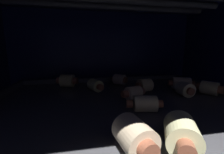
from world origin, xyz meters
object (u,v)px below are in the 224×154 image
at_px(pig_in_blanket_mid_1, 181,133).
at_px(pig_in_blanket_mid_10, 145,104).
at_px(oven_rack_mid, 122,107).
at_px(pig_in_blanket_mid_9, 95,85).
at_px(baking_tray_mid, 122,103).
at_px(pig_in_blanket_mid_7, 120,79).
at_px(pig_in_blanket_mid_6, 134,136).
at_px(pig_in_blanket_mid_11, 181,83).
at_px(pig_in_blanket_mid_8, 145,85).
at_px(pig_in_blanket_mid_2, 210,88).
at_px(pig_in_blanket_mid_3, 67,81).
at_px(pig_in_blanket_mid_4, 185,89).
at_px(pig_in_blanket_mid_0, 133,93).

xyz_separation_m(pig_in_blanket_mid_1, pig_in_blanket_mid_10, (0.00, 0.09, -0.00)).
relative_size(oven_rack_mid, pig_in_blanket_mid_9, 9.37).
bearing_deg(baking_tray_mid, pig_in_blanket_mid_7, 78.26).
relative_size(pig_in_blanket_mid_6, pig_in_blanket_mid_11, 0.93).
xyz_separation_m(pig_in_blanket_mid_10, pig_in_blanket_mid_11, (0.14, 0.11, 0.00)).
xyz_separation_m(pig_in_blanket_mid_7, pig_in_blanket_mid_9, (-0.07, -0.05, -0.00)).
distance_m(oven_rack_mid, pig_in_blanket_mid_6, 0.14).
bearing_deg(pig_in_blanket_mid_8, pig_in_blanket_mid_11, 2.01).
xyz_separation_m(pig_in_blanket_mid_2, pig_in_blanket_mid_11, (-0.03, 0.05, 0.00)).
bearing_deg(pig_in_blanket_mid_11, pig_in_blanket_mid_1, -125.12).
xyz_separation_m(pig_in_blanket_mid_7, pig_in_blanket_mid_10, (-0.00, -0.19, -0.00)).
height_order(baking_tray_mid, pig_in_blanket_mid_6, pig_in_blanket_mid_6).
relative_size(oven_rack_mid, pig_in_blanket_mid_10, 9.64).
distance_m(pig_in_blanket_mid_3, pig_in_blanket_mid_7, 0.14).
bearing_deg(pig_in_blanket_mid_1, pig_in_blanket_mid_7, 88.98).
xyz_separation_m(pig_in_blanket_mid_1, pig_in_blanket_mid_3, (-0.14, 0.28, 0.00)).
height_order(pig_in_blanket_mid_4, pig_in_blanket_mid_11, same).
xyz_separation_m(baking_tray_mid, pig_in_blanket_mid_0, (0.03, 0.01, 0.02)).
bearing_deg(pig_in_blanket_mid_0, pig_in_blanket_mid_1, -90.73).
height_order(pig_in_blanket_mid_3, pig_in_blanket_mid_10, pig_in_blanket_mid_3).
relative_size(pig_in_blanket_mid_1, pig_in_blanket_mid_7, 1.45).
bearing_deg(pig_in_blanket_mid_10, pig_in_blanket_mid_9, 116.74).
relative_size(pig_in_blanket_mid_3, pig_in_blanket_mid_10, 1.02).
distance_m(pig_in_blanket_mid_2, pig_in_blanket_mid_9, 0.26).
distance_m(pig_in_blanket_mid_8, pig_in_blanket_mid_11, 0.10).
distance_m(oven_rack_mid, pig_in_blanket_mid_9, 0.10).
xyz_separation_m(pig_in_blanket_mid_6, pig_in_blanket_mid_9, (-0.02, 0.23, -0.00)).
bearing_deg(baking_tray_mid, pig_in_blanket_mid_6, -99.88).
distance_m(pig_in_blanket_mid_2, pig_in_blanket_mid_11, 0.06).
xyz_separation_m(oven_rack_mid, pig_in_blanket_mid_11, (0.17, 0.06, 0.03)).
bearing_deg(pig_in_blanket_mid_3, pig_in_blanket_mid_2, -22.50).
distance_m(pig_in_blanket_mid_4, pig_in_blanket_mid_7, 0.17).
bearing_deg(pig_in_blanket_mid_7, baking_tray_mid, -101.74).
bearing_deg(pig_in_blanket_mid_0, oven_rack_mid, -157.39).
xyz_separation_m(pig_in_blanket_mid_9, pig_in_blanket_mid_10, (0.07, -0.14, -0.00)).
relative_size(pig_in_blanket_mid_6, pig_in_blanket_mid_8, 1.33).
relative_size(baking_tray_mid, pig_in_blanket_mid_6, 8.42).
distance_m(pig_in_blanket_mid_8, pig_in_blanket_mid_9, 0.12).
height_order(pig_in_blanket_mid_2, pig_in_blanket_mid_6, pig_in_blanket_mid_6).
height_order(pig_in_blanket_mid_3, pig_in_blanket_mid_4, pig_in_blanket_mid_3).
height_order(pig_in_blanket_mid_2, pig_in_blanket_mid_10, pig_in_blanket_mid_2).
bearing_deg(pig_in_blanket_mid_8, pig_in_blanket_mid_1, -102.81).
bearing_deg(pig_in_blanket_mid_6, pig_in_blanket_mid_8, 64.52).
bearing_deg(pig_in_blanket_mid_2, pig_in_blanket_mid_6, -146.68).
relative_size(pig_in_blanket_mid_4, pig_in_blanket_mid_11, 0.68).
relative_size(baking_tray_mid, pig_in_blanket_mid_11, 7.84).
bearing_deg(oven_rack_mid, pig_in_blanket_mid_1, -80.60).
bearing_deg(pig_in_blanket_mid_1, pig_in_blanket_mid_0, 89.27).
distance_m(pig_in_blanket_mid_4, pig_in_blanket_mid_9, 0.20).
distance_m(pig_in_blanket_mid_6, pig_in_blanket_mid_11, 0.28).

